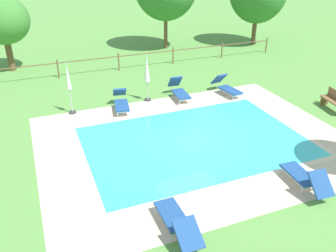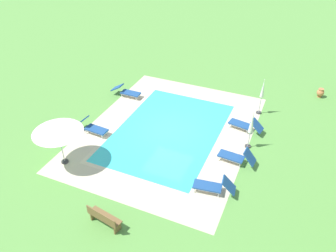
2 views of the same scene
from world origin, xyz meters
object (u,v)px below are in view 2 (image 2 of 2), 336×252
(wooden_bench_lawn_side, at_px, (104,218))
(sun_lounger_north_far, at_px, (236,157))
(patio_umbrella_open_foreground, at_px, (57,130))
(terracotta_urn_near_fence, at_px, (320,93))
(sun_lounger_north_end, at_px, (214,186))
(sun_lounger_north_near_steps, at_px, (245,125))
(patio_umbrella_closed_row_west, at_px, (262,92))
(sun_lounger_north_mid, at_px, (127,92))
(patio_umbrella_closed_row_mid_west, at_px, (252,124))
(sun_lounger_south_near_corner, at_px, (92,127))

(wooden_bench_lawn_side, bearing_deg, sun_lounger_north_far, 146.40)
(patio_umbrella_open_foreground, bearing_deg, terracotta_urn_near_fence, 136.84)
(sun_lounger_north_end, bearing_deg, wooden_bench_lawn_side, -44.72)
(sun_lounger_north_near_steps, height_order, patio_umbrella_closed_row_west, patio_umbrella_closed_row_west)
(sun_lounger_north_near_steps, relative_size, sun_lounger_north_mid, 1.00)
(sun_lounger_north_near_steps, height_order, sun_lounger_north_far, sun_lounger_north_far)
(wooden_bench_lawn_side, bearing_deg, patio_umbrella_closed_row_mid_west, 150.48)
(sun_lounger_north_mid, relative_size, sun_lounger_south_near_corner, 1.03)
(sun_lounger_north_mid, xyz_separation_m, patio_umbrella_closed_row_west, (-1.42, 8.55, 1.12))
(sun_lounger_north_end, relative_size, patio_umbrella_closed_row_mid_west, 0.86)
(wooden_bench_lawn_side, bearing_deg, terracotta_urn_near_fence, 153.15)
(patio_umbrella_closed_row_mid_west, distance_m, terracotta_urn_near_fence, 8.04)
(sun_lounger_north_end, height_order, patio_umbrella_closed_row_mid_west, patio_umbrella_closed_row_mid_west)
(sun_lounger_north_near_steps, relative_size, sun_lounger_south_near_corner, 1.03)
(sun_lounger_south_near_corner, xyz_separation_m, wooden_bench_lawn_side, (5.29, 4.15, 0.08))
(sun_lounger_north_end, relative_size, patio_umbrella_closed_row_west, 0.84)
(patio_umbrella_closed_row_west, xyz_separation_m, terracotta_urn_near_fence, (-3.66, 3.35, -1.14))
(patio_umbrella_closed_row_west, height_order, patio_umbrella_closed_row_mid_west, patio_umbrella_closed_row_west)
(sun_lounger_north_end, relative_size, wooden_bench_lawn_side, 1.27)
(sun_lounger_north_near_steps, height_order, patio_umbrella_closed_row_mid_west, patio_umbrella_closed_row_mid_west)
(sun_lounger_north_far, bearing_deg, sun_lounger_south_near_corner, -85.10)
(sun_lounger_north_end, relative_size, terracotta_urn_near_fence, 3.19)
(sun_lounger_north_near_steps, distance_m, sun_lounger_south_near_corner, 8.70)
(sun_lounger_north_mid, height_order, patio_umbrella_open_foreground, patio_umbrella_open_foreground)
(sun_lounger_north_near_steps, bearing_deg, sun_lounger_north_end, -2.13)
(sun_lounger_north_far, relative_size, patio_umbrella_closed_row_west, 0.82)
(patio_umbrella_closed_row_west, bearing_deg, terracotta_urn_near_fence, 137.48)
(sun_lounger_north_far, xyz_separation_m, patio_umbrella_open_foreground, (3.43, -7.97, 1.65))
(patio_umbrella_open_foreground, relative_size, terracotta_urn_near_fence, 3.93)
(sun_lounger_north_far, distance_m, terracotta_urn_near_fence, 9.50)
(wooden_bench_lawn_side, height_order, terracotta_urn_near_fence, wooden_bench_lawn_side)
(patio_umbrella_closed_row_mid_west, bearing_deg, sun_lounger_north_near_steps, -160.12)
(patio_umbrella_closed_row_mid_west, distance_m, wooden_bench_lawn_side, 8.70)
(patio_umbrella_closed_row_west, bearing_deg, sun_lounger_north_far, -1.80)
(sun_lounger_north_mid, distance_m, patio_umbrella_open_foreground, 7.38)
(sun_lounger_north_near_steps, bearing_deg, sun_lounger_south_near_corner, -64.85)
(sun_lounger_north_mid, bearing_deg, sun_lounger_north_end, 52.22)
(sun_lounger_north_near_steps, relative_size, patio_umbrella_open_foreground, 0.84)
(sun_lounger_north_near_steps, bearing_deg, sun_lounger_north_far, 4.65)
(sun_lounger_north_near_steps, xyz_separation_m, terracotta_urn_near_fence, (-5.82, 3.76, -0.04))
(sun_lounger_north_far, distance_m, patio_umbrella_closed_row_mid_west, 1.90)
(sun_lounger_north_end, bearing_deg, sun_lounger_south_near_corner, -102.66)
(sun_lounger_south_near_corner, height_order, patio_umbrella_closed_row_west, patio_umbrella_closed_row_west)
(sun_lounger_north_mid, bearing_deg, sun_lounger_south_near_corner, 3.48)
(sun_lounger_north_end, xyz_separation_m, wooden_bench_lawn_side, (3.56, -3.53, 0.08))
(sun_lounger_north_near_steps, height_order, patio_umbrella_open_foreground, patio_umbrella_open_foreground)
(sun_lounger_north_near_steps, distance_m, sun_lounger_north_end, 5.42)
(sun_lounger_north_mid, height_order, sun_lounger_north_end, sun_lounger_north_end)
(terracotta_urn_near_fence, bearing_deg, sun_lounger_north_far, -21.74)
(patio_umbrella_open_foreground, relative_size, patio_umbrella_closed_row_mid_west, 1.05)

